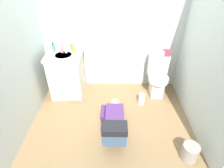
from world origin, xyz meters
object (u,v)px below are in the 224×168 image
(toiletry_bag, at_px, (166,53))
(toilet, at_px, (157,77))
(vanity_cabinet, at_px, (67,75))
(person_plumber, at_px, (114,123))
(faucet, at_px, (65,48))
(tissue_box, at_px, (157,53))
(bottle_pink, at_px, (62,48))
(bottle_clear, at_px, (59,48))
(trash_can, at_px, (190,152))
(soap_dispenser, at_px, (54,48))
(bottle_green, at_px, (72,47))
(bottle_amber, at_px, (74,49))
(bottle_white, at_px, (66,48))
(paper_towel_roll, at_px, (142,99))

(toiletry_bag, bearing_deg, toilet, -139.23)
(vanity_cabinet, relative_size, person_plumber, 0.77)
(faucet, height_order, tissue_box, faucet)
(person_plumber, bearing_deg, faucet, 128.89)
(toiletry_bag, relative_size, bottle_pink, 0.87)
(bottle_clear, bearing_deg, toilet, -3.12)
(bottle_clear, bearing_deg, faucet, 8.81)
(tissue_box, bearing_deg, bottle_pink, -178.41)
(toiletry_bag, xyz_separation_m, trash_can, (0.09, -1.48, -0.69))
(bottle_pink, bearing_deg, toiletry_bag, 1.46)
(toiletry_bag, height_order, bottle_pink, bottle_pink)
(person_plumber, relative_size, soap_dispenser, 6.42)
(bottle_clear, bearing_deg, tissue_box, -0.15)
(tissue_box, distance_m, bottle_clear, 1.70)
(bottle_green, relative_size, bottle_amber, 0.87)
(trash_can, bearing_deg, faucet, 140.80)
(bottle_white, distance_m, trash_can, 2.43)
(toiletry_bag, relative_size, bottle_white, 0.73)
(vanity_cabinet, height_order, person_plumber, vanity_cabinet)
(toilet, bearing_deg, bottle_white, 178.88)
(toiletry_bag, distance_m, trash_can, 1.63)
(person_plumber, relative_size, bottle_green, 8.32)
(tissue_box, height_order, trash_can, tissue_box)
(toilet, xyz_separation_m, tissue_box, (-0.05, 0.09, 0.43))
(bottle_white, height_order, trash_can, bottle_white)
(bottle_green, distance_m, paper_towel_roll, 1.52)
(bottle_amber, bearing_deg, person_plumber, -54.99)
(vanity_cabinet, bearing_deg, paper_towel_roll, -11.93)
(faucet, relative_size, tissue_box, 0.45)
(bottle_pink, xyz_separation_m, trash_can, (1.88, -1.43, -0.77))
(toilet, bearing_deg, vanity_cabinet, -178.75)
(toilet, xyz_separation_m, paper_towel_roll, (-0.30, -0.32, -0.27))
(bottle_clear, xyz_separation_m, bottle_amber, (0.26, -0.06, 0.02))
(bottle_amber, bearing_deg, bottle_clear, 167.36)
(vanity_cabinet, distance_m, bottle_green, 0.50)
(tissue_box, relative_size, bottle_clear, 1.90)
(tissue_box, bearing_deg, bottle_amber, -177.83)
(toilet, relative_size, vanity_cabinet, 0.91)
(bottle_pink, distance_m, bottle_green, 0.17)
(person_plumber, xyz_separation_m, toiletry_bag, (0.89, 1.05, 0.63))
(bottle_pink, height_order, paper_towel_roll, bottle_pink)
(bottle_pink, distance_m, paper_towel_roll, 1.64)
(tissue_box, relative_size, bottle_pink, 1.54)
(tissue_box, relative_size, paper_towel_roll, 1.09)
(soap_dispenser, xyz_separation_m, bottle_clear, (0.09, 0.00, -0.01))
(toilet, height_order, bottle_white, bottle_white)
(bottle_green, bearing_deg, toilet, -4.43)
(toiletry_bag, bearing_deg, bottle_pink, -178.54)
(bottle_clear, height_order, trash_can, bottle_clear)
(bottle_white, bearing_deg, toiletry_bag, 1.96)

